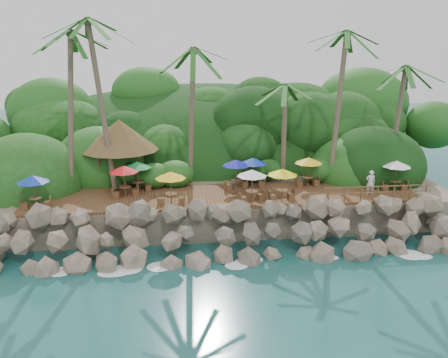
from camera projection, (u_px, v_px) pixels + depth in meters
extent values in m
plane|color=#19514F|center=(236.00, 266.00, 26.24)|extent=(140.00, 140.00, 0.00)
cube|color=gray|center=(211.00, 173.00, 41.20)|extent=(32.00, 25.20, 2.10)
ellipsoid|color=#143811|center=(205.00, 164.00, 48.65)|extent=(44.80, 28.00, 15.40)
cube|color=brown|center=(224.00, 196.00, 31.34)|extent=(26.00, 5.00, 0.20)
ellipsoid|color=white|center=(16.00, 275.00, 25.19)|extent=(1.20, 0.80, 0.06)
ellipsoid|color=white|center=(73.00, 272.00, 25.52)|extent=(1.20, 0.80, 0.06)
ellipsoid|color=white|center=(129.00, 269.00, 25.85)|extent=(1.20, 0.80, 0.06)
ellipsoid|color=white|center=(183.00, 266.00, 26.18)|extent=(1.20, 0.80, 0.06)
ellipsoid|color=white|center=(235.00, 264.00, 26.51)|extent=(1.20, 0.80, 0.06)
ellipsoid|color=white|center=(287.00, 261.00, 26.84)|extent=(1.20, 0.80, 0.06)
ellipsoid|color=white|center=(337.00, 258.00, 27.18)|extent=(1.20, 0.80, 0.06)
ellipsoid|color=white|center=(386.00, 256.00, 27.51)|extent=(1.20, 0.80, 0.06)
ellipsoid|color=white|center=(434.00, 253.00, 27.84)|extent=(1.20, 0.80, 0.06)
cylinder|color=brown|center=(102.00, 106.00, 31.35)|extent=(1.76, 2.27, 11.32)
ellipsoid|color=#23601E|center=(95.00, 16.00, 29.74)|extent=(6.00, 6.00, 2.40)
cylinder|color=brown|center=(71.00, 113.00, 31.13)|extent=(0.95, 2.32, 10.56)
ellipsoid|color=#23601E|center=(63.00, 29.00, 29.64)|extent=(6.00, 6.00, 2.40)
cylinder|color=brown|center=(192.00, 118.00, 32.60)|extent=(0.90, 0.85, 9.49)
ellipsoid|color=#23601E|center=(190.00, 48.00, 31.28)|extent=(6.00, 6.00, 2.40)
cylinder|color=brown|center=(284.00, 134.00, 33.52)|extent=(0.58, 0.63, 7.01)
ellipsoid|color=#23601E|center=(286.00, 85.00, 32.54)|extent=(6.00, 6.00, 2.40)
cylinder|color=brown|center=(338.00, 108.00, 33.05)|extent=(1.56, 2.07, 10.58)
ellipsoid|color=#23601E|center=(344.00, 30.00, 31.56)|extent=(6.00, 6.00, 2.40)
cylinder|color=brown|center=(397.00, 124.00, 33.79)|extent=(0.69, 1.00, 8.26)
ellipsoid|color=#23601E|center=(403.00, 66.00, 32.63)|extent=(6.00, 6.00, 2.40)
cylinder|color=brown|center=(99.00, 171.00, 32.47)|extent=(0.16, 0.16, 2.40)
cylinder|color=brown|center=(140.00, 170.00, 32.78)|extent=(0.16, 0.16, 2.40)
cylinder|color=brown|center=(105.00, 162.00, 35.14)|extent=(0.16, 0.16, 2.40)
cylinder|color=brown|center=(142.00, 161.00, 35.45)|extent=(0.16, 0.16, 2.40)
cone|color=brown|center=(120.00, 135.00, 33.32)|extent=(5.56, 5.56, 2.20)
cylinder|color=brown|center=(36.00, 203.00, 28.58)|extent=(0.07, 0.07, 0.69)
cylinder|color=brown|center=(35.00, 198.00, 28.48)|extent=(0.78, 0.78, 0.05)
cylinder|color=brown|center=(35.00, 193.00, 28.39)|extent=(0.05, 0.05, 2.05)
cone|color=#0B2C99|center=(33.00, 179.00, 28.14)|extent=(1.96, 1.96, 0.42)
cube|color=brown|center=(25.00, 206.00, 28.46)|extent=(0.44, 0.44, 0.43)
cube|color=brown|center=(47.00, 204.00, 28.77)|extent=(0.44, 0.44, 0.43)
cylinder|color=brown|center=(394.00, 186.00, 32.12)|extent=(0.07, 0.07, 0.69)
cylinder|color=brown|center=(395.00, 181.00, 32.02)|extent=(0.78, 0.78, 0.05)
cylinder|color=brown|center=(395.00, 176.00, 31.93)|extent=(0.05, 0.05, 2.05)
cone|color=white|center=(397.00, 164.00, 31.68)|extent=(1.96, 1.96, 0.42)
cube|color=brown|center=(385.00, 188.00, 32.14)|extent=(0.42, 0.42, 0.43)
cube|color=brown|center=(404.00, 187.00, 32.18)|extent=(0.42, 0.42, 0.43)
cylinder|color=brown|center=(307.00, 182.00, 33.01)|extent=(0.07, 0.07, 0.69)
cylinder|color=brown|center=(308.00, 177.00, 32.91)|extent=(0.78, 0.78, 0.05)
cylinder|color=brown|center=(308.00, 173.00, 32.82)|extent=(0.05, 0.05, 2.05)
cone|color=yellow|center=(309.00, 160.00, 32.57)|extent=(1.96, 1.96, 0.42)
cube|color=brown|center=(299.00, 184.00, 32.86)|extent=(0.46, 0.46, 0.43)
cube|color=brown|center=(316.00, 183.00, 33.23)|extent=(0.46, 0.46, 0.43)
cylinder|color=brown|center=(138.00, 187.00, 31.89)|extent=(0.07, 0.07, 0.69)
cylinder|color=brown|center=(138.00, 182.00, 31.79)|extent=(0.78, 0.78, 0.05)
cylinder|color=brown|center=(138.00, 177.00, 31.70)|extent=(0.05, 0.05, 2.05)
cone|color=#0C712B|center=(137.00, 165.00, 31.45)|extent=(1.96, 1.96, 0.42)
cube|color=brown|center=(129.00, 190.00, 31.71)|extent=(0.47, 0.47, 0.43)
cube|color=brown|center=(148.00, 188.00, 32.14)|extent=(0.47, 0.47, 0.43)
cylinder|color=brown|center=(236.00, 184.00, 32.41)|extent=(0.07, 0.07, 0.69)
cylinder|color=brown|center=(236.00, 180.00, 32.31)|extent=(0.78, 0.78, 0.05)
cylinder|color=brown|center=(236.00, 175.00, 32.22)|extent=(0.05, 0.05, 2.05)
cone|color=#0B0E96|center=(236.00, 163.00, 31.97)|extent=(1.96, 1.96, 0.42)
cube|color=brown|center=(228.00, 188.00, 32.15)|extent=(0.51, 0.51, 0.43)
cube|color=brown|center=(244.00, 185.00, 32.74)|extent=(0.51, 0.51, 0.43)
cylinder|color=brown|center=(282.00, 195.00, 30.09)|extent=(0.07, 0.07, 0.69)
cylinder|color=brown|center=(282.00, 190.00, 29.99)|extent=(0.78, 0.78, 0.05)
cylinder|color=brown|center=(282.00, 185.00, 29.90)|extent=(0.05, 0.05, 2.05)
cone|color=#FFF115|center=(282.00, 172.00, 29.65)|extent=(1.96, 1.96, 0.42)
cube|color=brown|center=(272.00, 198.00, 29.94)|extent=(0.46, 0.46, 0.43)
cube|color=brown|center=(291.00, 196.00, 30.31)|extent=(0.46, 0.46, 0.43)
cylinder|color=brown|center=(171.00, 199.00, 29.38)|extent=(0.07, 0.07, 0.69)
cylinder|color=brown|center=(171.00, 194.00, 29.28)|extent=(0.78, 0.78, 0.05)
cylinder|color=brown|center=(171.00, 189.00, 29.19)|extent=(0.05, 0.05, 2.05)
cone|color=yellow|center=(170.00, 175.00, 28.94)|extent=(1.96, 1.96, 0.42)
cube|color=brown|center=(161.00, 201.00, 29.35)|extent=(0.40, 0.40, 0.43)
cube|color=brown|center=(182.00, 201.00, 29.48)|extent=(0.40, 0.40, 0.43)
cylinder|color=brown|center=(253.00, 182.00, 32.92)|extent=(0.07, 0.07, 0.69)
cylinder|color=brown|center=(253.00, 177.00, 32.82)|extent=(0.78, 0.78, 0.05)
cylinder|color=brown|center=(253.00, 173.00, 32.73)|extent=(0.05, 0.05, 2.05)
cone|color=#0C26A3|center=(253.00, 161.00, 32.48)|extent=(1.96, 1.96, 0.42)
cube|color=brown|center=(243.00, 184.00, 33.04)|extent=(0.48, 0.48, 0.43)
cube|color=brown|center=(262.00, 184.00, 32.87)|extent=(0.48, 0.48, 0.43)
cylinder|color=brown|center=(252.00, 196.00, 29.87)|extent=(0.07, 0.07, 0.69)
cylinder|color=brown|center=(252.00, 191.00, 29.77)|extent=(0.78, 0.78, 0.05)
cylinder|color=brown|center=(252.00, 186.00, 29.68)|extent=(0.05, 0.05, 2.05)
cone|color=white|center=(252.00, 173.00, 29.43)|extent=(1.96, 1.96, 0.42)
cube|color=brown|center=(243.00, 200.00, 29.61)|extent=(0.51, 0.51, 0.43)
cube|color=brown|center=(260.00, 197.00, 30.20)|extent=(0.51, 0.51, 0.43)
cylinder|color=brown|center=(125.00, 192.00, 30.81)|extent=(0.07, 0.07, 0.69)
cylinder|color=brown|center=(125.00, 187.00, 30.72)|extent=(0.78, 0.78, 0.05)
cylinder|color=brown|center=(124.00, 182.00, 30.62)|extent=(0.05, 0.05, 2.05)
cone|color=red|center=(124.00, 169.00, 30.38)|extent=(1.96, 1.96, 0.42)
cube|color=brown|center=(115.00, 195.00, 30.55)|extent=(0.51, 0.51, 0.43)
cube|color=brown|center=(135.00, 192.00, 31.15)|extent=(0.51, 0.51, 0.43)
cylinder|color=brown|center=(328.00, 195.00, 29.64)|extent=(0.10, 0.10, 1.00)
cylinder|color=brown|center=(345.00, 194.00, 29.76)|extent=(0.10, 0.10, 1.00)
cylinder|color=brown|center=(361.00, 194.00, 29.88)|extent=(0.10, 0.10, 1.00)
cylinder|color=brown|center=(378.00, 193.00, 30.00)|extent=(0.10, 0.10, 1.00)
cylinder|color=brown|center=(394.00, 193.00, 30.13)|extent=(0.10, 0.10, 1.00)
cylinder|color=brown|center=(410.00, 192.00, 30.25)|extent=(0.10, 0.10, 1.00)
cylinder|color=brown|center=(426.00, 191.00, 30.37)|extent=(0.10, 0.10, 1.00)
cube|color=brown|center=(378.00, 187.00, 29.88)|extent=(7.20, 0.06, 0.06)
cube|color=brown|center=(378.00, 192.00, 29.99)|extent=(7.20, 0.06, 0.06)
imported|color=silver|center=(370.00, 183.00, 31.11)|extent=(0.68, 0.51, 1.68)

